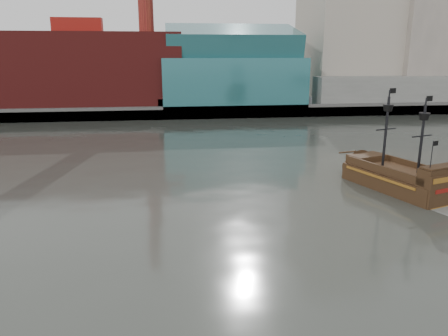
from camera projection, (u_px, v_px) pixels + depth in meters
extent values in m
plane|color=#2C2E29|center=(240.00, 258.00, 28.62)|extent=(400.00, 400.00, 0.00)
cube|color=slate|center=(182.00, 99.00, 116.50)|extent=(220.00, 60.00, 2.00)
cube|color=#4C4C49|center=(188.00, 113.00, 88.16)|extent=(220.00, 1.00, 2.60)
cube|color=maroon|center=(81.00, 70.00, 92.33)|extent=(42.00, 18.00, 15.00)
cube|color=#28666B|center=(232.00, 81.00, 95.17)|extent=(30.00, 16.00, 10.00)
cube|color=#A59888|center=(350.00, 1.00, 103.98)|extent=(20.00, 22.00, 46.00)
cube|color=gray|center=(428.00, 18.00, 103.49)|extent=(18.00, 18.00, 38.00)
cube|color=slate|center=(404.00, 90.00, 96.73)|extent=(40.00, 6.00, 6.00)
cube|color=#28666B|center=(232.00, 43.00, 93.11)|extent=(28.00, 14.94, 8.78)
cube|color=black|center=(397.00, 184.00, 42.98)|extent=(7.61, 11.64, 2.34)
cube|color=#442A19|center=(398.00, 171.00, 42.64)|extent=(6.85, 10.48, 0.27)
cube|color=black|center=(367.00, 159.00, 46.32)|extent=(4.30, 3.23, 0.90)
cube|color=black|center=(440.00, 176.00, 38.40)|extent=(4.50, 2.69, 1.62)
cube|color=black|center=(446.00, 194.00, 38.05)|extent=(4.25, 1.58, 3.59)
cube|color=maroon|center=(448.00, 190.00, 37.83)|extent=(3.01, 1.04, 0.36)
cylinder|color=black|center=(386.00, 133.00, 42.58)|extent=(0.32, 0.32, 7.01)
cylinder|color=black|center=(422.00, 139.00, 40.71)|extent=(0.32, 0.32, 6.47)
cone|color=black|center=(388.00, 108.00, 41.96)|extent=(1.25, 1.25, 0.63)
cone|color=black|center=(424.00, 116.00, 40.16)|extent=(1.25, 1.25, 0.63)
cube|color=black|center=(393.00, 91.00, 41.72)|extent=(0.78, 0.28, 0.49)
cube|color=black|center=(430.00, 99.00, 39.91)|extent=(0.78, 0.28, 0.49)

